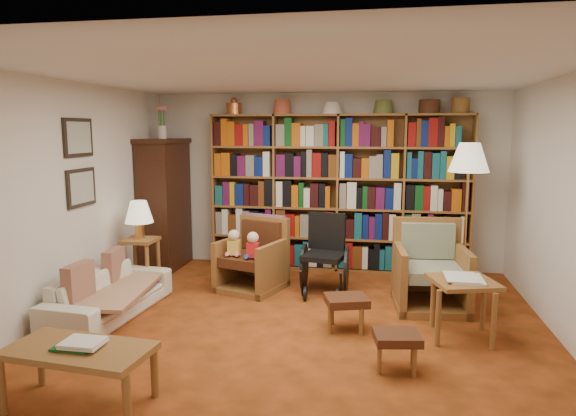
% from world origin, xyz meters
% --- Properties ---
extents(floor, '(5.00, 5.00, 0.00)m').
position_xyz_m(floor, '(0.00, 0.00, 0.00)').
color(floor, '#A14218').
rests_on(floor, ground).
extents(ceiling, '(5.00, 5.00, 0.00)m').
position_xyz_m(ceiling, '(0.00, 0.00, 2.50)').
color(ceiling, silver).
rests_on(ceiling, wall_back).
extents(wall_back, '(5.00, 0.00, 5.00)m').
position_xyz_m(wall_back, '(0.00, 2.50, 1.25)').
color(wall_back, silver).
rests_on(wall_back, floor).
extents(wall_front, '(5.00, 0.00, 5.00)m').
position_xyz_m(wall_front, '(0.00, -2.50, 1.25)').
color(wall_front, silver).
rests_on(wall_front, floor).
extents(wall_left, '(0.00, 5.00, 5.00)m').
position_xyz_m(wall_left, '(-2.50, 0.00, 1.25)').
color(wall_left, silver).
rests_on(wall_left, floor).
extents(bookshelf, '(3.60, 0.30, 2.42)m').
position_xyz_m(bookshelf, '(0.20, 2.33, 1.17)').
color(bookshelf, brown).
rests_on(bookshelf, floor).
extents(curio_cabinet, '(0.50, 0.95, 2.40)m').
position_xyz_m(curio_cabinet, '(-2.25, 2.00, 0.95)').
color(curio_cabinet, '#381C0F').
rests_on(curio_cabinet, floor).
extents(framed_pictures, '(0.03, 0.52, 0.97)m').
position_xyz_m(framed_pictures, '(-2.48, 0.30, 1.62)').
color(framed_pictures, black).
rests_on(framed_pictures, wall_left).
extents(sofa, '(1.67, 0.75, 0.48)m').
position_xyz_m(sofa, '(-2.05, 0.03, 0.24)').
color(sofa, beige).
rests_on(sofa, floor).
extents(sofa_throw, '(0.84, 1.36, 0.04)m').
position_xyz_m(sofa_throw, '(-2.00, 0.03, 0.30)').
color(sofa_throw, beige).
rests_on(sofa_throw, sofa).
extents(cushion_left, '(0.16, 0.39, 0.38)m').
position_xyz_m(cushion_left, '(-2.18, 0.38, 0.45)').
color(cushion_left, maroon).
rests_on(cushion_left, sofa).
extents(cushion_right, '(0.14, 0.40, 0.39)m').
position_xyz_m(cushion_right, '(-2.18, -0.32, 0.45)').
color(cushion_right, maroon).
rests_on(cushion_right, sofa).
extents(side_table_lamp, '(0.40, 0.40, 0.64)m').
position_xyz_m(side_table_lamp, '(-2.15, 0.99, 0.46)').
color(side_table_lamp, brown).
rests_on(side_table_lamp, floor).
extents(table_lamp, '(0.35, 0.35, 0.48)m').
position_xyz_m(table_lamp, '(-2.15, 0.99, 0.96)').
color(table_lamp, gold).
rests_on(table_lamp, side_table_lamp).
extents(armchair_leather, '(0.93, 0.93, 0.90)m').
position_xyz_m(armchair_leather, '(-0.77, 1.27, 0.37)').
color(armchair_leather, brown).
rests_on(armchair_leather, floor).
extents(armchair_sage, '(0.85, 0.88, 0.97)m').
position_xyz_m(armchair_sage, '(1.37, 0.98, 0.37)').
color(armchair_sage, brown).
rests_on(armchair_sage, floor).
extents(wheelchair, '(0.56, 0.77, 0.97)m').
position_xyz_m(wheelchair, '(0.14, 1.26, 0.44)').
color(wheelchair, black).
rests_on(wheelchair, floor).
extents(floor_lamp, '(0.49, 0.49, 1.83)m').
position_xyz_m(floor_lamp, '(1.83, 1.65, 1.58)').
color(floor_lamp, gold).
rests_on(floor_lamp, floor).
extents(side_table_papers, '(0.69, 0.69, 0.61)m').
position_xyz_m(side_table_papers, '(1.58, 0.07, 0.49)').
color(side_table_papers, brown).
rests_on(side_table_papers, floor).
extents(footstool_a, '(0.49, 0.45, 0.35)m').
position_xyz_m(footstool_a, '(0.48, 0.07, 0.28)').
color(footstool_a, '#472313').
rests_on(footstool_a, floor).
extents(footstool_b, '(0.42, 0.38, 0.32)m').
position_xyz_m(footstool_b, '(0.95, -0.71, 0.26)').
color(footstool_b, '#472313').
rests_on(footstool_b, floor).
extents(coffee_table, '(1.08, 0.61, 0.50)m').
position_xyz_m(coffee_table, '(-1.31, -1.70, 0.39)').
color(coffee_table, brown).
rests_on(coffee_table, floor).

